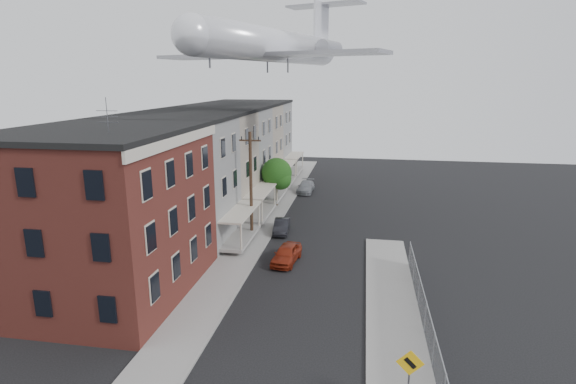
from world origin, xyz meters
name	(u,v)px	position (x,y,z in m)	size (l,w,h in m)	color
ground	(276,380)	(0.00, 0.00, 0.00)	(120.00, 120.00, 0.00)	black
sidewalk_left	(268,217)	(-5.50, 24.00, 0.06)	(3.00, 62.00, 0.12)	gray
sidewalk_right	(394,321)	(5.50, 6.00, 0.06)	(3.00, 26.00, 0.12)	gray
curb_left	(283,217)	(-4.05, 24.00, 0.07)	(0.15, 62.00, 0.14)	gray
curb_right	(367,318)	(4.05, 6.00, 0.07)	(0.15, 26.00, 0.14)	gray
corner_building	(105,212)	(-12.00, 7.00, 5.16)	(10.31, 12.30, 12.15)	#371511
row_house_a	(170,180)	(-11.96, 16.50, 5.13)	(11.98, 7.00, 10.30)	slate
row_house_b	(201,165)	(-11.96, 23.50, 5.13)	(11.98, 7.00, 10.30)	gray
row_house_c	(223,153)	(-11.96, 30.50, 5.13)	(11.98, 7.00, 10.30)	slate
row_house_d	(240,145)	(-11.96, 37.50, 5.13)	(11.98, 7.00, 10.30)	gray
row_house_e	(253,138)	(-11.96, 44.50, 5.13)	(11.98, 7.00, 10.30)	slate
chainlink_fence	(425,317)	(7.00, 5.00, 1.00)	(0.06, 18.06, 1.90)	gray
warning_sign	(410,371)	(5.60, -1.03, 1.88)	(1.10, 0.11, 2.80)	#515156
utility_pole	(251,184)	(-5.60, 18.00, 4.67)	(1.80, 0.26, 9.00)	black
street_tree	(278,175)	(-5.27, 27.92, 3.45)	(3.22, 3.20, 5.20)	black
car_near	(287,254)	(-1.80, 13.26, 0.67)	(1.57, 3.91, 1.33)	maroon
car_mid	(282,226)	(-3.35, 19.76, 0.59)	(1.25, 3.60, 1.19)	black
car_far	(306,187)	(-3.17, 34.69, 0.64)	(1.79, 4.40, 1.28)	gray
airplane	(276,45)	(-4.89, 25.28, 16.13)	(22.07, 25.27, 7.34)	white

